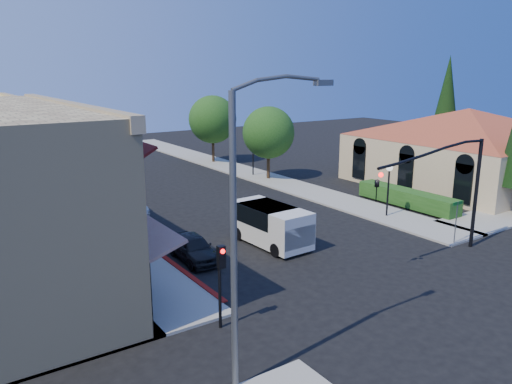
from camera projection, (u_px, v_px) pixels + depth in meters
ground at (394, 291)px, 22.11m from camera, size 120.00×120.00×0.00m
sidewalk_left at (49, 194)px, 39.07m from camera, size 3.50×50.00×0.12m
sidewalk_right at (238, 170)px, 48.58m from camera, size 3.50×50.00×0.12m
curb_red_strip at (174, 267)px, 24.80m from camera, size 0.25×10.00×0.06m
mission_building at (466, 140)px, 42.43m from camera, size 30.12×30.12×6.40m
hedge at (406, 207)px, 35.71m from camera, size 1.40×8.00×1.10m
conifer_far at (446, 102)px, 50.30m from camera, size 3.20×3.20×11.00m
street_tree_a at (269, 133)px, 43.60m from camera, size 4.56×4.56×6.48m
street_tree_b at (213, 119)px, 51.56m from camera, size 4.94×4.94×7.02m
signal_mast_arm at (454, 179)px, 25.52m from camera, size 8.01×0.39×6.00m
secondary_signal at (221, 271)px, 18.34m from camera, size 0.28×0.42×3.32m
cobra_streetlight at (244, 223)px, 14.27m from camera, size 3.60×0.25×9.31m
street_name_sign at (457, 215)px, 27.55m from camera, size 0.80×0.06×2.50m
lamppost_left_near at (140, 219)px, 23.27m from camera, size 0.44×0.44×3.57m
lamppost_left_far at (65, 171)px, 34.54m from camera, size 0.44×0.44×3.57m
lamppost_right_near at (389, 177)px, 32.52m from camera, size 0.44×0.44×3.57m
lamppost_right_far at (253, 147)px, 45.39m from camera, size 0.44×0.44×3.57m
white_van at (271, 223)px, 27.64m from camera, size 2.39×5.06×2.20m
parked_car_a at (193, 247)px, 25.54m from camera, size 1.79×4.05×1.35m
parked_car_b at (130, 206)px, 33.60m from camera, size 1.32×3.72×1.22m
parked_car_c at (118, 194)px, 37.13m from camera, size 1.70×3.92×1.12m
parked_car_d at (85, 185)px, 39.50m from camera, size 2.25×4.85×1.35m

